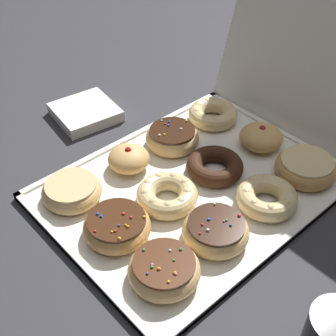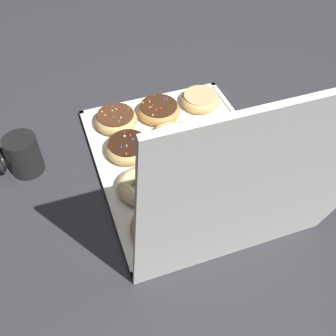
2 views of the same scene
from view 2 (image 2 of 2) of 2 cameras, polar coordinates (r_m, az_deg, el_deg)
name	(u,v)px [view 2 (image 2 of 2)]	position (r m, az deg, el deg)	size (l,w,h in m)	color
ground_plane	(182,162)	(1.01, 2.06, 0.82)	(3.00, 3.00, 0.00)	#333338
donut_box	(182,161)	(1.00, 2.07, 1.03)	(0.42, 0.54, 0.01)	white
box_lid_open	(266,200)	(0.63, 13.86, -4.47)	(0.42, 0.51, 0.01)	white
glazed_ring_donut_0	(200,100)	(1.16, 4.67, 9.76)	(0.11, 0.11, 0.03)	#E5B770
sprinkle_donut_1	(158,110)	(1.11, -1.46, 8.25)	(0.12, 0.12, 0.04)	tan
sprinkle_donut_2	(116,119)	(1.09, -7.46, 6.94)	(0.12, 0.12, 0.04)	#E5B770
jelly_filled_donut_3	(219,127)	(1.06, 7.37, 5.81)	(0.08, 0.08, 0.05)	tan
cruller_donut_4	(174,137)	(1.03, 0.84, 4.52)	(0.11, 0.11, 0.04)	#EACC8C
sprinkle_donut_5	(128,148)	(1.00, -5.72, 2.94)	(0.11, 0.11, 0.04)	#E5B770
sprinkle_donut_6	(238,157)	(0.99, 9.94, 1.53)	(0.11, 0.11, 0.04)	#E5B770
chocolate_cake_ring_donut_7	(191,171)	(0.95, 3.36, -0.49)	(0.11, 0.11, 0.03)	#381E11
cruller_donut_8	(141,185)	(0.92, -3.88, -2.50)	(0.11, 0.11, 0.04)	#EACC8C
cruller_donut_9	(266,196)	(0.92, 13.80, -3.93)	(0.11, 0.11, 0.04)	#EACC8C
jelly_filled_donut_10	(212,213)	(0.86, 6.38, -6.43)	(0.09, 0.09, 0.05)	tan
glazed_ring_donut_11	(159,226)	(0.84, -1.35, -8.36)	(0.12, 0.12, 0.04)	tan
coffee_mug	(22,155)	(1.01, -20.22, 1.82)	(0.10, 0.08, 0.10)	black
napkin_stack	(300,125)	(1.15, 18.39, 5.84)	(0.13, 0.13, 0.03)	white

